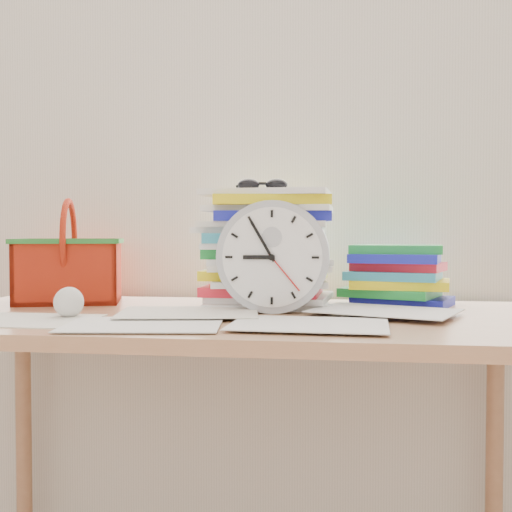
# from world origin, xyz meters

# --- Properties ---
(curtain) EXTENTS (2.40, 0.01, 2.50)m
(curtain) POSITION_xyz_m (0.00, 1.98, 1.30)
(curtain) COLOR white
(curtain) RESTS_ON room_shell
(desk) EXTENTS (1.40, 0.70, 0.75)m
(desk) POSITION_xyz_m (0.00, 1.60, 0.68)
(desk) COLOR #AC7751
(desk) RESTS_ON ground
(paper_stack) EXTENTS (0.34, 0.28, 0.29)m
(paper_stack) POSITION_xyz_m (0.07, 1.77, 0.89)
(paper_stack) COLOR white
(paper_stack) RESTS_ON desk
(clock) EXTENTS (0.26, 0.05, 0.26)m
(clock) POSITION_xyz_m (0.10, 1.63, 0.88)
(clock) COLOR #ADB0B8
(clock) RESTS_ON desk
(sunglasses) EXTENTS (0.16, 0.14, 0.04)m
(sunglasses) POSITION_xyz_m (0.06, 1.79, 1.05)
(sunglasses) COLOR black
(sunglasses) RESTS_ON paper_stack
(book_stack) EXTENTS (0.30, 0.25, 0.15)m
(book_stack) POSITION_xyz_m (0.39, 1.83, 0.83)
(book_stack) COLOR white
(book_stack) RESTS_ON desk
(basket) EXTENTS (0.31, 0.27, 0.27)m
(basket) POSITION_xyz_m (-0.45, 1.78, 0.88)
(basket) COLOR red
(basket) RESTS_ON desk
(crumpled_ball) EXTENTS (0.07, 0.07, 0.07)m
(crumpled_ball) POSITION_xyz_m (-0.33, 1.50, 0.78)
(crumpled_ball) COLOR white
(crumpled_ball) RESTS_ON desk
(scattered_papers) EXTENTS (1.26, 0.42, 0.02)m
(scattered_papers) POSITION_xyz_m (0.00, 1.60, 0.76)
(scattered_papers) COLOR white
(scattered_papers) RESTS_ON desk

